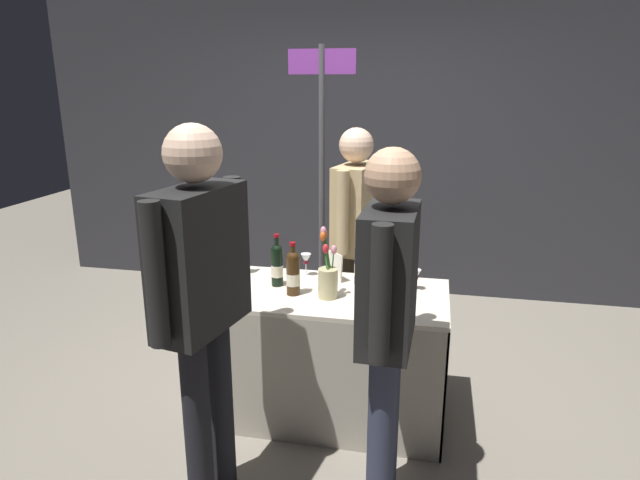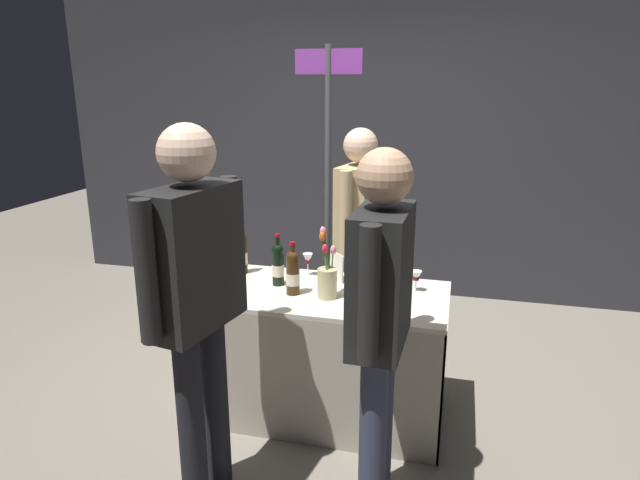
# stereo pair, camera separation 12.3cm
# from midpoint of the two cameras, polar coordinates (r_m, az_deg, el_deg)

# --- Properties ---
(ground_plane) EXTENTS (12.00, 12.00, 0.00)m
(ground_plane) POSITION_cam_midpoint_polar(r_m,az_deg,el_deg) (3.43, -1.07, -17.24)
(ground_plane) COLOR gray
(back_partition) EXTENTS (6.11, 0.12, 2.74)m
(back_partition) POSITION_cam_midpoint_polar(r_m,az_deg,el_deg) (5.00, 4.40, 10.09)
(back_partition) COLOR #2D2D33
(back_partition) RESTS_ON ground_plane
(tasting_table) EXTENTS (1.42, 0.69, 0.76)m
(tasting_table) POSITION_cam_midpoint_polar(r_m,az_deg,el_deg) (3.18, -1.12, -9.42)
(tasting_table) COLOR beige
(tasting_table) RESTS_ON ground_plane
(featured_wine_bottle) EXTENTS (0.07, 0.07, 0.31)m
(featured_wine_bottle) POSITION_cam_midpoint_polar(r_m,az_deg,el_deg) (3.14, -5.62, -2.55)
(featured_wine_bottle) COLOR black
(featured_wine_bottle) RESTS_ON tasting_table
(display_bottle_0) EXTENTS (0.07, 0.07, 0.31)m
(display_bottle_0) POSITION_cam_midpoint_polar(r_m,az_deg,el_deg) (2.79, 6.05, -4.92)
(display_bottle_0) COLOR #192333
(display_bottle_0) RESTS_ON tasting_table
(display_bottle_1) EXTENTS (0.07, 0.07, 0.32)m
(display_bottle_1) POSITION_cam_midpoint_polar(r_m,az_deg,el_deg) (3.14, 3.14, -2.40)
(display_bottle_1) COLOR #192333
(display_bottle_1) RESTS_ON tasting_table
(display_bottle_2) EXTENTS (0.07, 0.07, 0.33)m
(display_bottle_2) POSITION_cam_midpoint_polar(r_m,az_deg,el_deg) (3.36, -9.49, -1.32)
(display_bottle_2) COLOR #38230F
(display_bottle_2) RESTS_ON tasting_table
(display_bottle_3) EXTENTS (0.08, 0.08, 0.30)m
(display_bottle_3) POSITION_cam_midpoint_polar(r_m,az_deg,el_deg) (3.00, -4.00, -3.38)
(display_bottle_3) COLOR #38230F
(display_bottle_3) RESTS_ON tasting_table
(wine_glass_near_vendor) EXTENTS (0.06, 0.06, 0.14)m
(wine_glass_near_vendor) POSITION_cam_midpoint_polar(r_m,az_deg,el_deg) (3.30, -2.55, -2.10)
(wine_glass_near_vendor) COLOR silver
(wine_glass_near_vendor) RESTS_ON tasting_table
(wine_glass_mid) EXTENTS (0.07, 0.07, 0.15)m
(wine_glass_mid) POSITION_cam_midpoint_polar(r_m,az_deg,el_deg) (2.98, -11.81, -4.16)
(wine_glass_mid) COLOR silver
(wine_glass_mid) RESTS_ON tasting_table
(wine_glass_near_taster) EXTENTS (0.07, 0.07, 0.12)m
(wine_glass_near_taster) POSITION_cam_midpoint_polar(r_m,az_deg,el_deg) (3.11, 8.79, -3.69)
(wine_glass_near_taster) COLOR silver
(wine_glass_near_taster) RESTS_ON tasting_table
(flower_vase) EXTENTS (0.11, 0.11, 0.39)m
(flower_vase) POSITION_cam_midpoint_polar(r_m,az_deg,el_deg) (2.96, -0.38, -3.93)
(flower_vase) COLOR tan
(flower_vase) RESTS_ON tasting_table
(brochure_stand) EXTENTS (0.11, 0.12, 0.17)m
(brochure_stand) POSITION_cam_midpoint_polar(r_m,az_deg,el_deg) (3.23, 0.49, -2.77)
(brochure_stand) COLOR silver
(brochure_stand) RESTS_ON tasting_table
(vendor_presenter) EXTENTS (0.28, 0.54, 1.62)m
(vendor_presenter) POSITION_cam_midpoint_polar(r_m,az_deg,el_deg) (3.62, 2.68, 1.25)
(vendor_presenter) COLOR #4C4233
(vendor_presenter) RESTS_ON ground_plane
(taster_foreground_right) EXTENTS (0.29, 0.63, 1.73)m
(taster_foreground_right) POSITION_cam_midpoint_polar(r_m,az_deg,el_deg) (2.39, -13.74, -4.68)
(taster_foreground_right) COLOR black
(taster_foreground_right) RESTS_ON ground_plane
(taster_foreground_left) EXTENTS (0.23, 0.60, 1.65)m
(taster_foreground_left) POSITION_cam_midpoint_polar(r_m,az_deg,el_deg) (2.31, 5.57, -6.75)
(taster_foreground_left) COLOR #2D3347
(taster_foreground_left) RESTS_ON ground_plane
(booth_signpost) EXTENTS (0.47, 0.04, 2.14)m
(booth_signpost) POSITION_cam_midpoint_polar(r_m,az_deg,el_deg) (3.96, -0.71, 7.46)
(booth_signpost) COLOR #47474C
(booth_signpost) RESTS_ON ground_plane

